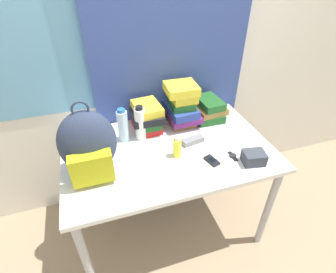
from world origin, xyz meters
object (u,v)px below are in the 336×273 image
at_px(sports_bottle, 140,124).
at_px(book_stack_center, 181,105).
at_px(sunscreen_bottle, 177,147).
at_px(cell_phone, 212,161).
at_px(book_stack_right, 209,109).
at_px(water_bottle, 123,126).
at_px(wristwatch, 233,156).
at_px(sunglasses_case, 193,141).
at_px(backpack, 88,145).
at_px(book_stack_left, 147,116).
at_px(camera_pouch, 254,158).

bearing_deg(sports_bottle, book_stack_center, 16.76).
height_order(book_stack_center, sunscreen_bottle, book_stack_center).
bearing_deg(sunscreen_bottle, cell_phone, -32.80).
height_order(book_stack_right, sunscreen_bottle, book_stack_right).
bearing_deg(book_stack_right, water_bottle, -173.20).
distance_m(sunscreen_bottle, wristwatch, 0.36).
bearing_deg(sunglasses_case, cell_phone, -79.73).
distance_m(sunscreen_bottle, cell_phone, 0.23).
bearing_deg(book_stack_right, book_stack_center, 179.45).
relative_size(backpack, sports_bottle, 1.83).
xyz_separation_m(book_stack_right, wristwatch, (-0.04, -0.47, -0.07)).
distance_m(book_stack_right, sports_bottle, 0.56).
height_order(book_stack_right, cell_phone, book_stack_right).
distance_m(book_stack_left, water_bottle, 0.20).
distance_m(sunglasses_case, camera_pouch, 0.40).
xyz_separation_m(book_stack_right, cell_phone, (-0.19, -0.47, -0.07)).
height_order(book_stack_right, water_bottle, water_bottle).
xyz_separation_m(book_stack_left, book_stack_right, (0.48, -0.00, -0.03)).
xyz_separation_m(book_stack_center, sports_bottle, (-0.33, -0.10, -0.03)).
bearing_deg(wristwatch, camera_pouch, -44.53).
distance_m(camera_pouch, wristwatch, 0.13).
xyz_separation_m(book_stack_left, camera_pouch, (0.52, -0.55, -0.06)).
relative_size(book_stack_left, wristwatch, 2.96).
height_order(book_stack_left, book_stack_center, book_stack_center).
bearing_deg(backpack, wristwatch, -9.32).
distance_m(backpack, book_stack_center, 0.74).
height_order(cell_phone, sunglasses_case, sunglasses_case).
xyz_separation_m(book_stack_right, camera_pouch, (0.04, -0.55, -0.04)).
distance_m(backpack, cell_phone, 0.73).
bearing_deg(book_stack_right, sunscreen_bottle, -137.04).
bearing_deg(book_stack_left, water_bottle, -156.26).
distance_m(water_bottle, wristwatch, 0.74).
distance_m(book_stack_left, wristwatch, 0.65).
relative_size(book_stack_left, cell_phone, 2.55).
bearing_deg(cell_phone, sunglasses_case, 100.27).
height_order(backpack, book_stack_left, backpack).
distance_m(book_stack_right, wristwatch, 0.47).
height_order(book_stack_center, sunglasses_case, book_stack_center).
bearing_deg(sunscreen_bottle, book_stack_left, 106.45).
relative_size(book_stack_left, sunscreen_bottle, 1.92).
relative_size(water_bottle, sports_bottle, 0.96).
distance_m(sports_bottle, camera_pouch, 0.75).
distance_m(book_stack_center, sunscreen_bottle, 0.39).
distance_m(cell_phone, sunglasses_case, 0.22).
relative_size(backpack, book_stack_left, 1.64).
relative_size(book_stack_left, book_stack_center, 0.89).
height_order(book_stack_left, sunglasses_case, book_stack_left).
height_order(sunscreen_bottle, wristwatch, sunscreen_bottle).
xyz_separation_m(backpack, book_stack_left, (0.41, 0.33, -0.09)).
distance_m(backpack, wristwatch, 0.87).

